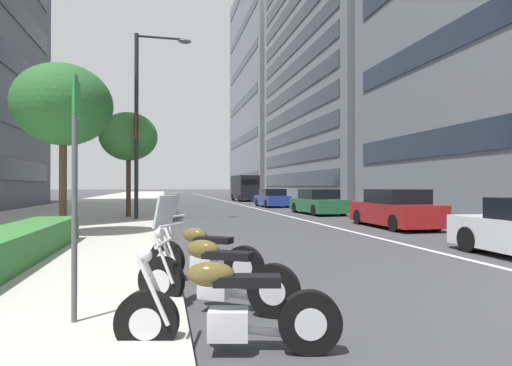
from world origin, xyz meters
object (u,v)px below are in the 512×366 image
at_px(parking_sign_by_curb, 75,174).
at_px(street_tree_far_plaza, 129,137).
at_px(motorcycle_under_tarp, 212,276).
at_px(car_far_down_avenue, 395,210).
at_px(delivery_van_ahead, 245,188).
at_px(motorcycle_nearest_camera, 226,311).
at_px(motorcycle_mid_row, 202,256).
at_px(car_mid_block_traffic, 318,203).
at_px(street_lamp_with_banners, 145,109).
at_px(street_tree_by_lamp_post, 63,105).
at_px(car_approaching_light, 272,198).

height_order(parking_sign_by_curb, street_tree_far_plaza, street_tree_far_plaza).
height_order(motorcycle_under_tarp, car_far_down_avenue, motorcycle_under_tarp).
relative_size(motorcycle_under_tarp, delivery_van_ahead, 0.37).
bearing_deg(motorcycle_nearest_camera, street_tree_far_plaza, -69.48).
bearing_deg(motorcycle_mid_row, car_mid_block_traffic, -81.63).
relative_size(car_far_down_avenue, street_lamp_with_banners, 0.54).
distance_m(motorcycle_under_tarp, street_tree_by_lamp_post, 9.37).
bearing_deg(street_lamp_with_banners, car_far_down_avenue, -116.07).
distance_m(car_mid_block_traffic, delivery_van_ahead, 20.89).
bearing_deg(street_tree_far_plaza, car_mid_block_traffic, -80.00).
bearing_deg(delivery_van_ahead, parking_sign_by_curb, 164.57).
height_order(car_mid_block_traffic, street_tree_by_lamp_post, street_tree_by_lamp_post).
bearing_deg(car_mid_block_traffic, street_tree_by_lamp_post, 125.97).
relative_size(motorcycle_mid_row, car_mid_block_traffic, 0.39).
bearing_deg(car_mid_block_traffic, street_tree_far_plaza, 98.08).
height_order(delivery_van_ahead, street_tree_by_lamp_post, street_tree_by_lamp_post).
bearing_deg(parking_sign_by_curb, motorcycle_mid_row, -36.77).
bearing_deg(parking_sign_by_curb, car_mid_block_traffic, -28.80).
distance_m(car_far_down_avenue, street_tree_far_plaza, 12.44).
distance_m(motorcycle_under_tarp, street_lamp_with_banners, 14.60).
bearing_deg(car_approaching_light, delivery_van_ahead, -2.74).
relative_size(car_far_down_avenue, delivery_van_ahead, 0.85).
height_order(motorcycle_under_tarp, street_tree_far_plaza, street_tree_far_plaza).
bearing_deg(delivery_van_ahead, car_mid_block_traffic, 178.86).
height_order(car_far_down_avenue, delivery_van_ahead, delivery_van_ahead).
bearing_deg(motorcycle_nearest_camera, street_lamp_with_banners, -71.77).
bearing_deg(street_tree_by_lamp_post, street_lamp_with_banners, -19.73).
bearing_deg(car_mid_block_traffic, motorcycle_nearest_camera, 154.23).
height_order(car_far_down_avenue, car_mid_block_traffic, car_far_down_avenue).
height_order(motorcycle_under_tarp, motorcycle_mid_row, motorcycle_mid_row).
xyz_separation_m(motorcycle_under_tarp, parking_sign_by_curb, (-0.55, 1.54, 1.30)).
bearing_deg(motorcycle_nearest_camera, car_far_down_avenue, -115.03).
bearing_deg(delivery_van_ahead, car_approaching_light, 177.12).
bearing_deg(delivery_van_ahead, motorcycle_nearest_camera, 166.97).
bearing_deg(street_lamp_with_banners, delivery_van_ahead, -21.20).
relative_size(car_mid_block_traffic, street_tree_far_plaza, 0.93).
xyz_separation_m(car_far_down_avenue, car_mid_block_traffic, (7.85, 0.09, -0.04)).
relative_size(motorcycle_mid_row, delivery_van_ahead, 0.34).
bearing_deg(car_far_down_avenue, street_tree_far_plaza, 61.67).
distance_m(motorcycle_nearest_camera, car_far_down_avenue, 13.31).
relative_size(motorcycle_under_tarp, parking_sign_by_curb, 0.74).
relative_size(car_approaching_light, delivery_van_ahead, 0.81).
xyz_separation_m(car_mid_block_traffic, parking_sign_by_curb, (-17.49, 9.62, 1.09)).
bearing_deg(car_mid_block_traffic, delivery_van_ahead, -1.47).
xyz_separation_m(motorcycle_mid_row, parking_sign_by_curb, (-2.08, 1.55, 1.30)).
relative_size(car_mid_block_traffic, delivery_van_ahead, 0.88).
bearing_deg(delivery_van_ahead, street_lamp_with_banners, 157.20).
height_order(car_approaching_light, parking_sign_by_curb, parking_sign_by_curb).
bearing_deg(car_far_down_avenue, motorcycle_nearest_camera, 143.83).
distance_m(car_far_down_avenue, delivery_van_ahead, 28.74).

